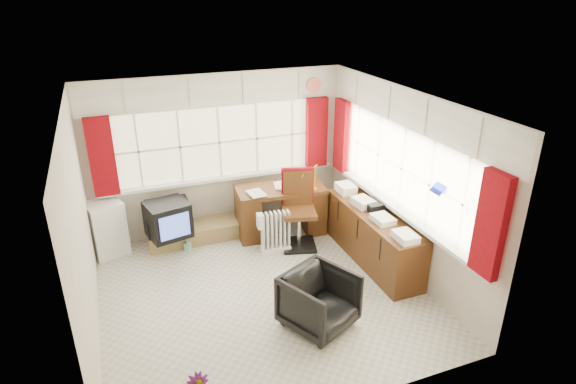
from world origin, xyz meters
The scene contains 19 objects.
ground centered at (0.00, 0.00, 0.00)m, with size 4.00×4.00×0.00m, color beige.
room_walls centered at (0.00, 0.00, 1.50)m, with size 4.00×4.00×4.00m.
window_back centered at (0.00, 1.94, 0.95)m, with size 3.70×0.12×3.60m.
window_right centered at (1.94, 0.00, 0.95)m, with size 0.12×3.70×3.60m.
curtains centered at (0.92, 0.93, 1.46)m, with size 3.83×3.83×1.15m.
overhead_cabinets centered at (0.98, 0.98, 2.25)m, with size 3.98×3.98×0.48m.
desk centered at (0.80, 1.45, 0.44)m, with size 1.42×0.79×0.82m.
desk_lamp centered at (1.26, 1.21, 1.07)m, with size 0.15×0.13×0.40m.
task_chair centered at (0.93, 1.05, 0.63)m, with size 0.61×0.63×1.19m.
office_chair centered at (0.41, -0.85, 0.34)m, with size 0.73×0.75×0.68m, color black.
radiator centered at (0.52, 0.92, 0.26)m, with size 0.44×0.21×0.65m.
credenza centered at (1.73, 0.20, 0.39)m, with size 0.50×2.00×0.85m.
file_tray centered at (1.80, 0.34, 0.80)m, with size 0.25×0.32×0.11m, color black.
tv_bench centered at (-0.55, 1.72, 0.12)m, with size 1.40×0.50×0.25m, color #9F814F.
crt_tv centered at (-0.94, 1.53, 0.51)m, with size 0.68×0.64×0.52m.
hifi_stack centered at (-0.91, 1.68, 0.48)m, with size 0.67×0.43×0.48m.
mini_fridge centered at (-1.80, 1.79, 0.41)m, with size 0.60×0.60×0.81m.
spray_bottle_a centered at (-0.73, 1.52, 0.13)m, with size 0.10×0.10×0.27m, color white.
spray_bottle_b centered at (-0.70, 1.43, 0.09)m, with size 0.09×0.09×0.19m, color #85C7BB.
Camera 1 is at (-1.58, -4.97, 3.72)m, focal length 30.00 mm.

